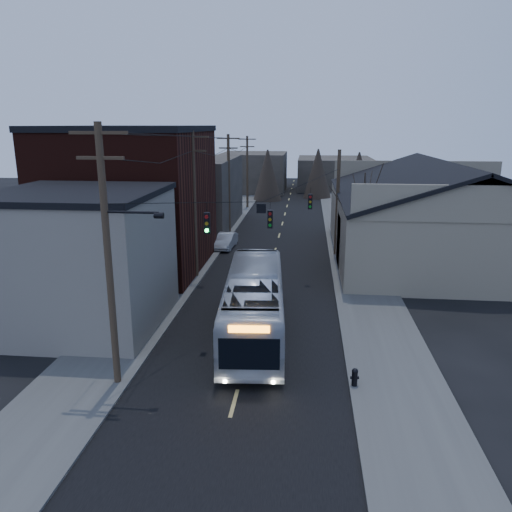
{
  "coord_description": "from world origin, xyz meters",
  "views": [
    {
      "loc": [
        2.6,
        -14.91,
        10.4
      ],
      "look_at": [
        -0.27,
        12.88,
        3.0
      ],
      "focal_mm": 35.0,
      "sensor_mm": 36.0,
      "label": 1
    }
  ],
  "objects": [
    {
      "name": "ground",
      "position": [
        0.0,
        0.0,
        0.0
      ],
      "size": [
        160.0,
        160.0,
        0.0
      ],
      "primitive_type": "plane",
      "color": "black",
      "rests_on": "ground"
    },
    {
      "name": "road_surface",
      "position": [
        0.0,
        30.0,
        0.01
      ],
      "size": [
        9.0,
        110.0,
        0.02
      ],
      "primitive_type": "cube",
      "color": "black",
      "rests_on": "ground"
    },
    {
      "name": "sidewalk_left",
      "position": [
        -6.5,
        30.0,
        0.06
      ],
      "size": [
        4.0,
        110.0,
        0.12
      ],
      "primitive_type": "cube",
      "color": "#474744",
      "rests_on": "ground"
    },
    {
      "name": "sidewalk_right",
      "position": [
        6.5,
        30.0,
        0.06
      ],
      "size": [
        4.0,
        110.0,
        0.12
      ],
      "primitive_type": "cube",
      "color": "#474744",
      "rests_on": "ground"
    },
    {
      "name": "building_clapboard",
      "position": [
        -9.0,
        9.0,
        3.5
      ],
      "size": [
        8.0,
        8.0,
        7.0
      ],
      "primitive_type": "cube",
      "color": "#6D675B",
      "rests_on": "ground"
    },
    {
      "name": "building_brick",
      "position": [
        -10.0,
        20.0,
        5.0
      ],
      "size": [
        10.0,
        12.0,
        10.0
      ],
      "primitive_type": "cube",
      "color": "black",
      "rests_on": "ground"
    },
    {
      "name": "building_left_far",
      "position": [
        -9.5,
        36.0,
        3.5
      ],
      "size": [
        9.0,
        14.0,
        7.0
      ],
      "primitive_type": "cube",
      "color": "#35302A",
      "rests_on": "ground"
    },
    {
      "name": "warehouse",
      "position": [
        13.0,
        25.0,
        2.7
      ],
      "size": [
        16.16,
        20.6,
        7.73
      ],
      "color": "gray",
      "rests_on": "ground"
    },
    {
      "name": "building_far_left",
      "position": [
        -6.0,
        65.0,
        3.0
      ],
      "size": [
        10.0,
        12.0,
        6.0
      ],
      "primitive_type": "cube",
      "color": "#35302A",
      "rests_on": "ground"
    },
    {
      "name": "building_far_right",
      "position": [
        7.0,
        70.0,
        2.5
      ],
      "size": [
        12.0,
        14.0,
        5.0
      ],
      "primitive_type": "cube",
      "color": "#35302A",
      "rests_on": "ground"
    },
    {
      "name": "bare_tree",
      "position": [
        6.5,
        20.0,
        3.6
      ],
      "size": [
        0.4,
        0.4,
        7.2
      ],
      "primitive_type": "cone",
      "color": "black",
      "rests_on": "ground"
    },
    {
      "name": "utility_lines",
      "position": [
        -3.11,
        24.14,
        4.95
      ],
      "size": [
        11.24,
        45.28,
        10.5
      ],
      "color": "#382B1E",
      "rests_on": "ground"
    },
    {
      "name": "bus",
      "position": [
        0.07,
        8.65,
        1.66
      ],
      "size": [
        3.65,
        12.07,
        3.31
      ],
      "primitive_type": "imported",
      "rotation": [
        0.0,
        0.0,
        3.21
      ],
      "color": "silver",
      "rests_on": "ground"
    },
    {
      "name": "parked_car",
      "position": [
        -4.3,
        26.54,
        0.65
      ],
      "size": [
        1.63,
        4.01,
        1.3
      ],
      "primitive_type": "imported",
      "rotation": [
        0.0,
        0.0,
        -0.07
      ],
      "color": "#A4A8AC",
      "rests_on": "ground"
    },
    {
      "name": "fire_hydrant",
      "position": [
        4.7,
        3.65,
        0.52
      ],
      "size": [
        0.35,
        0.26,
        0.75
      ],
      "rotation": [
        0.0,
        0.0,
        0.06
      ],
      "color": "black",
      "rests_on": "sidewalk_right"
    }
  ]
}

